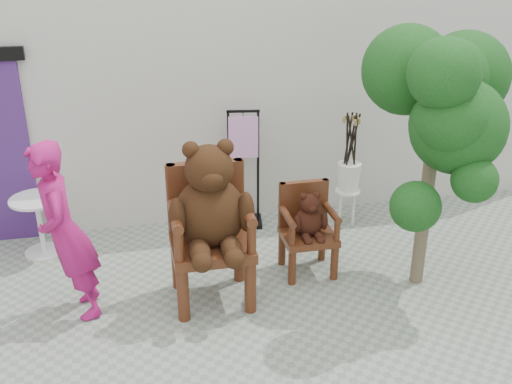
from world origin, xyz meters
The scene contains 9 objects.
ground_plane centered at (0.00, 0.00, 0.00)m, with size 60.00×60.00×0.00m, color gray.
back_wall centered at (0.00, 3.10, 1.50)m, with size 9.00×1.00×3.00m, color silver.
chair_big centered at (-0.55, 0.77, 0.97)m, with size 0.82×0.90×1.71m.
chair_small centered at (0.55, 1.09, 0.59)m, with size 0.57×0.52×0.99m.
person centered at (-1.92, 0.79, 0.89)m, with size 0.65×0.43×1.79m, color #B21667.
cafe_table centered at (-2.35, 2.11, 0.44)m, with size 0.60×0.60×0.70m.
display_stand centered at (0.09, 2.35, 0.58)m, with size 0.50×0.42×1.51m.
stool_bucket centered at (1.40, 2.12, 0.64)m, with size 0.32×0.32×1.45m.
tree centered at (1.77, 0.70, 2.00)m, with size 1.47×1.58×2.66m.
Camera 1 is at (-1.23, -4.43, 3.49)m, focal length 42.00 mm.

